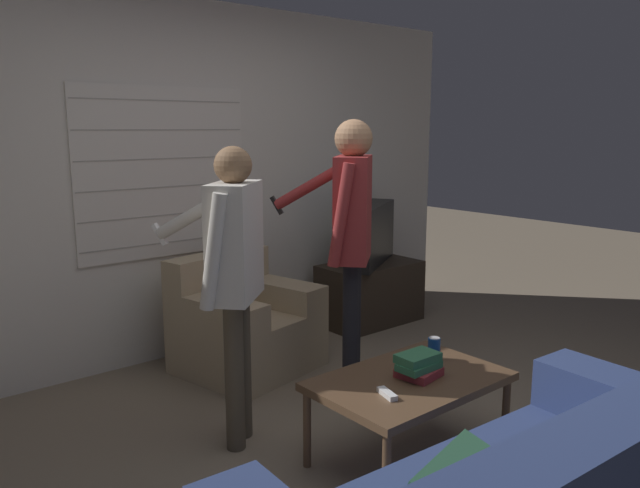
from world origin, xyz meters
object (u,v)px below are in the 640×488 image
Objects in this scene: tv at (371,234)px; book_stack at (418,366)px; soda_can at (434,349)px; spare_remote at (387,394)px; coffee_table at (410,385)px; armchair_beige at (243,324)px; person_right_standing at (351,222)px; person_left_standing at (233,262)px.

book_stack is (-1.39, -1.77, -0.28)m from tv.
soda_can is (0.23, 0.10, 0.00)m from book_stack.
tv is 3.65× the size of book_stack.
soda_can is 0.54m from spare_remote.
coffee_table is 0.30m from soda_can.
armchair_beige is at bearing -24.65° from tv.
person_right_standing reaches higher than tv.
armchair_beige is 1.70m from spare_remote.
tv is 2.27m from book_stack.
coffee_table is 7.59× the size of soda_can.
person_right_standing is 1.25m from spare_remote.
person_right_standing is at bearing 9.15° from tv.
spare_remote reaches higher than coffee_table.
spare_remote is (-0.28, -1.67, 0.14)m from armchair_beige.
tv reaches higher than coffee_table.
spare_remote is (-1.68, -1.83, -0.32)m from tv.
person_right_standing is at bearing 99.89° from armchair_beige.
tv is 2.51m from spare_remote.
coffee_table is at bearing -93.05° from person_left_standing.
armchair_beige is 1.59m from coffee_table.
person_left_standing is at bearing 128.71° from coffee_table.
coffee_table is 7.03× the size of spare_remote.
coffee_table is 0.61× the size of person_left_standing.
person_left_standing is at bearing 128.13° from spare_remote.
spare_remote is at bearing -164.78° from person_right_standing.
tv is (1.43, 1.75, 0.37)m from coffee_table.
coffee_table is 0.11m from book_stack.
person_left_standing is at bearing 143.04° from soda_can.
book_stack is 1.83× the size of soda_can.
tv is at bearing 174.74° from armchair_beige.
person_right_standing is at bearing 67.08° from coffee_table.
person_right_standing is (-1.09, -0.93, 0.32)m from tv.
spare_remote is (-0.52, -0.16, -0.05)m from soda_can.
person_right_standing reaches higher than person_left_standing.
coffee_table is 1.13m from person_right_standing.
soda_can reaches higher than book_stack.
person_left_standing reaches higher than coffee_table.
person_left_standing is (-0.60, -0.88, 0.67)m from armchair_beige.
tv is at bearing -14.20° from person_left_standing.
spare_remote is at bearing 16.02° from tv.
person_left_standing is 12.49× the size of soda_can.
coffee_table is at bearing 19.21° from tv.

